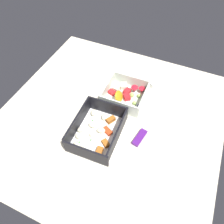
{
  "coord_description": "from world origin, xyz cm",
  "views": [
    {
      "loc": [
        42.96,
        19.93,
        66.53
      ],
      "look_at": [
        -1.31,
        0.33,
        4.0
      ],
      "focal_mm": 34.5,
      "sensor_mm": 36.0,
      "label": 1
    }
  ],
  "objects_px": {
    "paper_cup_liner": "(155,84)",
    "fruit_bowl": "(125,94)",
    "candy_bar": "(140,138)",
    "pasta_container": "(97,131)"
  },
  "relations": [
    {
      "from": "paper_cup_liner",
      "to": "candy_bar",
      "type": "bearing_deg",
      "value": 5.98
    },
    {
      "from": "pasta_container",
      "to": "fruit_bowl",
      "type": "xyz_separation_m",
      "value": [
        -0.2,
        0.03,
        -0.0
      ]
    },
    {
      "from": "fruit_bowl",
      "to": "paper_cup_liner",
      "type": "bearing_deg",
      "value": 141.26
    },
    {
      "from": "fruit_bowl",
      "to": "paper_cup_liner",
      "type": "distance_m",
      "value": 0.14
    },
    {
      "from": "fruit_bowl",
      "to": "paper_cup_liner",
      "type": "relative_size",
      "value": 3.96
    },
    {
      "from": "paper_cup_liner",
      "to": "fruit_bowl",
      "type": "bearing_deg",
      "value": -38.74
    },
    {
      "from": "fruit_bowl",
      "to": "candy_bar",
      "type": "distance_m",
      "value": 0.19
    },
    {
      "from": "fruit_bowl",
      "to": "candy_bar",
      "type": "bearing_deg",
      "value": 36.53
    },
    {
      "from": "candy_bar",
      "to": "paper_cup_liner",
      "type": "xyz_separation_m",
      "value": [
        -0.27,
        -0.03,
        0.0
      ]
    },
    {
      "from": "pasta_container",
      "to": "candy_bar",
      "type": "height_order",
      "value": "pasta_container"
    }
  ]
}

